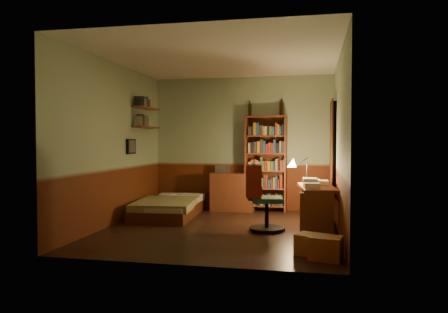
% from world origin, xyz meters
% --- Properties ---
extents(floor, '(3.50, 4.00, 0.02)m').
position_xyz_m(floor, '(0.00, 0.00, -0.01)').
color(floor, black).
rests_on(floor, ground).
extents(ceiling, '(3.50, 4.00, 0.02)m').
position_xyz_m(ceiling, '(0.00, 0.00, 2.61)').
color(ceiling, silver).
rests_on(ceiling, wall_back).
extents(wall_back, '(3.50, 0.02, 2.60)m').
position_xyz_m(wall_back, '(0.00, 2.01, 1.30)').
color(wall_back, '#92A783').
rests_on(wall_back, ground).
extents(wall_left, '(0.02, 4.00, 2.60)m').
position_xyz_m(wall_left, '(-1.76, 0.00, 1.30)').
color(wall_left, '#92A783').
rests_on(wall_left, ground).
extents(wall_right, '(0.02, 4.00, 2.60)m').
position_xyz_m(wall_right, '(1.76, 0.00, 1.30)').
color(wall_right, '#92A783').
rests_on(wall_right, ground).
extents(wall_front, '(3.50, 0.02, 2.60)m').
position_xyz_m(wall_front, '(0.00, -2.01, 1.30)').
color(wall_front, '#92A783').
rests_on(wall_front, ground).
extents(doorway, '(0.06, 0.90, 2.00)m').
position_xyz_m(doorway, '(1.72, 1.30, 1.00)').
color(doorway, black).
rests_on(doorway, ground).
extents(door_trim, '(0.02, 0.98, 2.08)m').
position_xyz_m(door_trim, '(1.69, 1.30, 1.00)').
color(door_trim, '#411E0F').
rests_on(door_trim, ground).
extents(bed, '(1.04, 1.81, 0.52)m').
position_xyz_m(bed, '(-1.15, 0.91, 0.26)').
color(bed, olive).
rests_on(bed, ground).
extents(dresser, '(0.84, 0.44, 0.73)m').
position_xyz_m(dresser, '(-0.14, 1.76, 0.36)').
color(dresser, brown).
rests_on(dresser, ground).
extents(mini_stereo, '(0.27, 0.22, 0.13)m').
position_xyz_m(mini_stereo, '(-0.37, 1.89, 0.79)').
color(mini_stereo, '#B2B2B7').
rests_on(mini_stereo, dresser).
extents(bookshelf, '(0.80, 0.29, 1.83)m').
position_xyz_m(bookshelf, '(0.49, 1.85, 0.91)').
color(bookshelf, brown).
rests_on(bookshelf, ground).
extents(bottle_left, '(0.07, 0.07, 0.25)m').
position_xyz_m(bottle_left, '(0.16, 1.96, 1.95)').
color(bottle_left, black).
rests_on(bottle_left, bookshelf).
extents(bottle_right, '(0.10, 0.10, 0.27)m').
position_xyz_m(bottle_right, '(0.77, 1.96, 1.96)').
color(bottle_right, black).
rests_on(bottle_right, bookshelf).
extents(desk, '(0.64, 1.26, 0.65)m').
position_xyz_m(desk, '(1.44, 0.37, 0.32)').
color(desk, brown).
rests_on(desk, ground).
extents(paper_stack, '(0.23, 0.31, 0.12)m').
position_xyz_m(paper_stack, '(1.34, 0.39, 0.71)').
color(paper_stack, silver).
rests_on(paper_stack, desk).
extents(desk_lamp, '(0.20, 0.20, 0.55)m').
position_xyz_m(desk_lamp, '(1.28, 0.86, 0.92)').
color(desk_lamp, black).
rests_on(desk_lamp, desk).
extents(office_chair, '(0.63, 0.58, 1.11)m').
position_xyz_m(office_chair, '(0.71, -0.02, 0.56)').
color(office_chair, '#2A4D37').
rests_on(office_chair, ground).
extents(red_jacket, '(0.35, 0.45, 0.47)m').
position_xyz_m(red_jacket, '(0.57, -0.06, 1.35)').
color(red_jacket, maroon).
rests_on(red_jacket, office_chair).
extents(wall_shelf_lower, '(0.20, 0.90, 0.03)m').
position_xyz_m(wall_shelf_lower, '(-1.64, 1.10, 1.60)').
color(wall_shelf_lower, brown).
rests_on(wall_shelf_lower, wall_left).
extents(wall_shelf_upper, '(0.20, 0.90, 0.03)m').
position_xyz_m(wall_shelf_upper, '(-1.64, 1.10, 1.95)').
color(wall_shelf_upper, brown).
rests_on(wall_shelf_upper, wall_left).
extents(framed_picture, '(0.04, 0.32, 0.26)m').
position_xyz_m(framed_picture, '(-1.72, 0.60, 1.25)').
color(framed_picture, black).
rests_on(framed_picture, wall_left).
extents(cardboard_box_a, '(0.41, 0.35, 0.27)m').
position_xyz_m(cardboard_box_a, '(1.53, -1.47, 0.13)').
color(cardboard_box_a, '#A67948').
rests_on(cardboard_box_a, ground).
extents(cardboard_box_b, '(0.43, 0.39, 0.24)m').
position_xyz_m(cardboard_box_b, '(1.37, -1.28, 0.12)').
color(cardboard_box_b, '#A67948').
rests_on(cardboard_box_b, ground).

